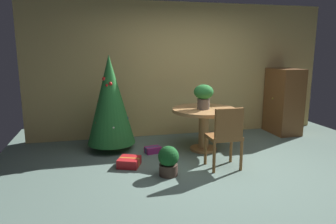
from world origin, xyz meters
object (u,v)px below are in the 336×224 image
(flower_vase, at_px, (204,94))
(potted_plant, at_px, (168,160))
(wooden_chair_near, at_px, (226,134))
(holiday_tree, at_px, (110,100))
(round_dining_table, at_px, (204,118))
(wooden_cabinet, at_px, (284,101))
(gift_box_purple, at_px, (153,150))
(gift_box_red, at_px, (129,162))

(flower_vase, xyz_separation_m, potted_plant, (-0.82, -0.90, -0.76))
(wooden_chair_near, bearing_deg, holiday_tree, 140.13)
(round_dining_table, distance_m, holiday_tree, 1.61)
(flower_vase, distance_m, wooden_cabinet, 2.15)
(round_dining_table, xyz_separation_m, gift_box_purple, (-0.88, 0.05, -0.51))
(potted_plant, bearing_deg, gift_box_purple, 91.92)
(flower_vase, bearing_deg, potted_plant, -132.23)
(flower_vase, height_order, holiday_tree, holiday_tree)
(gift_box_purple, bearing_deg, wooden_chair_near, -46.88)
(flower_vase, height_order, gift_box_red, flower_vase)
(round_dining_table, distance_m, gift_box_red, 1.50)
(round_dining_table, bearing_deg, flower_vase, -136.13)
(round_dining_table, height_order, wooden_chair_near, wooden_chair_near)
(gift_box_red, bearing_deg, flower_vase, 18.53)
(gift_box_purple, xyz_separation_m, potted_plant, (0.03, -0.97, 0.16))
(potted_plant, bearing_deg, wooden_cabinet, 29.84)
(round_dining_table, relative_size, gift_box_purple, 3.77)
(wooden_chair_near, xyz_separation_m, gift_box_red, (-1.33, 0.43, -0.46))
(gift_box_red, relative_size, wooden_cabinet, 0.30)
(wooden_chair_near, relative_size, wooden_cabinet, 0.69)
(gift_box_red, bearing_deg, gift_box_purple, 48.38)
(wooden_cabinet, height_order, potted_plant, wooden_cabinet)
(round_dining_table, relative_size, wooden_cabinet, 0.81)
(flower_vase, relative_size, wooden_chair_near, 0.45)
(holiday_tree, xyz_separation_m, potted_plant, (0.69, -1.32, -0.66))
(wooden_chair_near, relative_size, potted_plant, 2.20)
(wooden_cabinet, bearing_deg, gift_box_red, -160.72)
(flower_vase, height_order, wooden_cabinet, wooden_cabinet)
(flower_vase, bearing_deg, round_dining_table, 43.87)
(round_dining_table, bearing_deg, wooden_chair_near, -90.00)
(wooden_chair_near, bearing_deg, wooden_cabinet, 38.71)
(gift_box_purple, height_order, wooden_cabinet, wooden_cabinet)
(wooden_chair_near, height_order, gift_box_red, wooden_chair_near)
(holiday_tree, height_order, wooden_cabinet, holiday_tree)
(potted_plant, bearing_deg, flower_vase, 47.77)
(holiday_tree, bearing_deg, gift_box_red, -76.63)
(potted_plant, bearing_deg, gift_box_red, 136.52)
(holiday_tree, relative_size, gift_box_purple, 5.65)
(gift_box_red, height_order, potted_plant, potted_plant)
(flower_vase, xyz_separation_m, wooden_cabinet, (2.00, 0.72, -0.31))
(wooden_cabinet, relative_size, potted_plant, 3.20)
(flower_vase, height_order, gift_box_purple, flower_vase)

